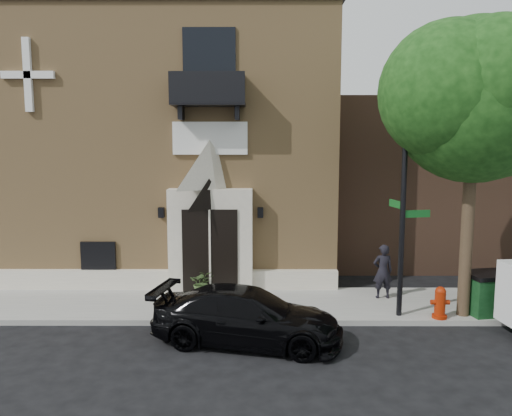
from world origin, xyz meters
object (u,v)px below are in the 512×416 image
(black_sedan, at_px, (247,316))
(fire_hydrant, at_px, (440,303))
(street_sign, at_px, (403,217))
(dumpster, at_px, (496,292))
(pedestrian_near, at_px, (383,271))

(black_sedan, height_order, fire_hydrant, black_sedan)
(black_sedan, bearing_deg, street_sign, -56.95)
(black_sedan, relative_size, dumpster, 2.43)
(fire_hydrant, relative_size, pedestrian_near, 0.53)
(pedestrian_near, bearing_deg, black_sedan, 33.54)
(pedestrian_near, bearing_deg, fire_hydrant, 118.24)
(street_sign, bearing_deg, pedestrian_near, 83.10)
(black_sedan, distance_m, dumpster, 6.99)
(black_sedan, height_order, street_sign, street_sign)
(street_sign, bearing_deg, dumpster, -6.15)
(street_sign, relative_size, fire_hydrant, 6.22)
(fire_hydrant, bearing_deg, street_sign, 165.91)
(dumpster, distance_m, pedestrian_near, 3.07)
(street_sign, relative_size, dumpster, 2.85)
(street_sign, xyz_separation_m, fire_hydrant, (0.99, -0.25, -2.26))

